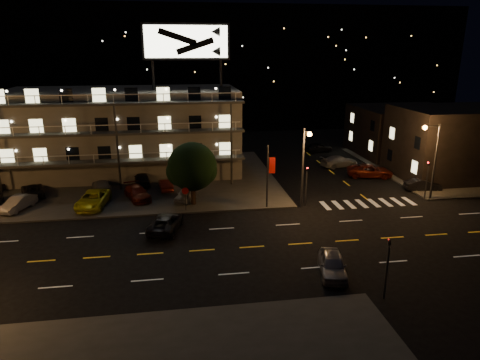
{
  "coord_description": "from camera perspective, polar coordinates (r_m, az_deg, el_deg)",
  "views": [
    {
      "loc": [
        -3.56,
        -30.64,
        15.17
      ],
      "look_at": [
        2.24,
        8.0,
        3.18
      ],
      "focal_mm": 32.0,
      "sensor_mm": 36.0,
      "label": 1
    }
  ],
  "objects": [
    {
      "name": "road_car_west",
      "position": [
        37.98,
        -9.9,
        -5.61
      ],
      "size": [
        3.47,
        5.43,
        1.4
      ],
      "primitive_type": "imported",
      "rotation": [
        0.0,
        0.0,
        2.9
      ],
      "color": "black",
      "rests_on": "ground"
    },
    {
      "name": "lot_car_3",
      "position": [
        45.86,
        -13.53,
        -1.65
      ],
      "size": [
        3.43,
        5.07,
        1.36
      ],
      "primitive_type": "imported",
      "rotation": [
        0.0,
        0.0,
        0.36
      ],
      "color": "#5F190D",
      "rests_on": "curb_nw"
    },
    {
      "name": "tree",
      "position": [
        42.47,
        -6.43,
        1.6
      ],
      "size": [
        5.05,
        4.86,
        6.36
      ],
      "color": "black",
      "rests_on": "curb_nw"
    },
    {
      "name": "signal_sw",
      "position": [
        28.41,
        19.08,
        -10.3
      ],
      "size": [
        0.2,
        0.27,
        4.6
      ],
      "color": "#2D2D30",
      "rests_on": "ground"
    },
    {
      "name": "lot_car_2",
      "position": [
        44.84,
        -19.02,
        -2.47
      ],
      "size": [
        3.14,
        5.67,
        1.5
      ],
      "primitive_type": "imported",
      "rotation": [
        0.0,
        0.0,
        -0.12
      ],
      "color": "yellow",
      "rests_on": "curb_nw"
    },
    {
      "name": "hill_backdrop",
      "position": [
        99.51,
        -10.24,
        14.72
      ],
      "size": [
        120.0,
        25.0,
        24.0
      ],
      "color": "black",
      "rests_on": "ground"
    },
    {
      "name": "side_car_3",
      "position": [
        66.82,
        10.4,
        4.31
      ],
      "size": [
        4.62,
        2.73,
        1.48
      ],
      "primitive_type": "imported",
      "rotation": [
        0.0,
        0.0,
        1.81
      ],
      "color": "black",
      "rests_on": "ground"
    },
    {
      "name": "side_bldg_front",
      "position": [
        58.48,
        26.76,
        4.47
      ],
      "size": [
        14.06,
        10.0,
        8.5
      ],
      "color": "black",
      "rests_on": "ground"
    },
    {
      "name": "side_car_1",
      "position": [
        55.17,
        16.93,
        1.17
      ],
      "size": [
        5.96,
        3.82,
        1.53
      ],
      "primitive_type": "imported",
      "rotation": [
        0.0,
        0.0,
        1.32
      ],
      "color": "#5F190D",
      "rests_on": "ground"
    },
    {
      "name": "lot_car_4",
      "position": [
        44.63,
        -7.19,
        -1.88
      ],
      "size": [
        2.89,
        4.03,
        1.27
      ],
      "primitive_type": "imported",
      "rotation": [
        0.0,
        0.0,
        -0.42
      ],
      "color": "gray",
      "rests_on": "curb_nw"
    },
    {
      "name": "streetlight_ne",
      "position": [
        47.76,
        24.31,
        3.19
      ],
      "size": [
        1.92,
        0.44,
        8.0
      ],
      "color": "#2D2D30",
      "rests_on": "ground"
    },
    {
      "name": "lot_car_9",
      "position": [
        48.22,
        -9.86,
        -0.58
      ],
      "size": [
        1.77,
        3.87,
        1.23
      ],
      "primitive_type": "imported",
      "rotation": [
        0.0,
        0.0,
        3.27
      ],
      "color": "#5F190D",
      "rests_on": "curb_nw"
    },
    {
      "name": "lot_car_6",
      "position": [
        50.59,
        -25.92,
        -1.23
      ],
      "size": [
        3.56,
        4.99,
        1.26
      ],
      "primitive_type": "imported",
      "rotation": [
        0.0,
        0.0,
        3.5
      ],
      "color": "black",
      "rests_on": "curb_nw"
    },
    {
      "name": "curb_ne",
      "position": [
        62.6,
        24.22,
        1.58
      ],
      "size": [
        16.0,
        24.0,
        0.15
      ],
      "primitive_type": "cube",
      "color": "#353533",
      "rests_on": "ground"
    },
    {
      "name": "lot_car_7",
      "position": [
        49.3,
        -17.97,
        -0.76
      ],
      "size": [
        2.86,
        4.72,
        1.28
      ],
      "primitive_type": "imported",
      "rotation": [
        0.0,
        0.0,
        3.4
      ],
      "color": "gray",
      "rests_on": "curb_nw"
    },
    {
      "name": "side_bldg_back",
      "position": [
        68.56,
        21.04,
        6.13
      ],
      "size": [
        14.06,
        12.0,
        7.0
      ],
      "color": "black",
      "rests_on": "ground"
    },
    {
      "name": "lot_car_8",
      "position": [
        50.38,
        -12.94,
        0.15
      ],
      "size": [
        2.2,
        4.5,
        1.48
      ],
      "primitive_type": "imported",
      "rotation": [
        0.0,
        0.0,
        3.25
      ],
      "color": "black",
      "rests_on": "curb_nw"
    },
    {
      "name": "banner_north",
      "position": [
        41.67,
        3.79,
        0.66
      ],
      "size": [
        0.83,
        0.16,
        6.4
      ],
      "color": "#2D2D30",
      "rests_on": "ground"
    },
    {
      "name": "signal_ne",
      "position": [
        48.41,
        23.71,
        0.5
      ],
      "size": [
        0.27,
        0.2,
        4.6
      ],
      "color": "#2D2D30",
      "rests_on": "ground"
    },
    {
      "name": "motel",
      "position": [
        55.76,
        -15.06,
        6.33
      ],
      "size": [
        28.0,
        13.8,
        18.1
      ],
      "color": "gray",
      "rests_on": "ground"
    },
    {
      "name": "signal_nw",
      "position": [
        42.99,
        8.85,
        -0.19
      ],
      "size": [
        0.2,
        0.27,
        4.6
      ],
      "color": "#2D2D30",
      "rests_on": "ground"
    },
    {
      "name": "ground",
      "position": [
        34.37,
        -1.73,
        -9.14
      ],
      "size": [
        140.0,
        140.0,
        0.0
      ],
      "primitive_type": "plane",
      "color": "black",
      "rests_on": "ground"
    },
    {
      "name": "streetlight_nc",
      "position": [
        41.69,
        8.57,
        2.69
      ],
      "size": [
        0.44,
        1.92,
        8.0
      ],
      "color": "#2D2D30",
      "rests_on": "ground"
    },
    {
      "name": "side_car_0",
      "position": [
        51.89,
        23.18,
        -0.6
      ],
      "size": [
        4.12,
        1.93,
        1.31
      ],
      "primitive_type": "imported",
      "rotation": [
        0.0,
        0.0,
        1.43
      ],
      "color": "black",
      "rests_on": "ground"
    },
    {
      "name": "stop_sign",
      "position": [
        41.46,
        -7.3,
        -2.03
      ],
      "size": [
        0.91,
        0.11,
        2.61
      ],
      "color": "#2D2D30",
      "rests_on": "ground"
    },
    {
      "name": "side_car_2",
      "position": [
        58.9,
        13.11,
        2.43
      ],
      "size": [
        5.47,
        3.16,
        1.49
      ],
      "primitive_type": "imported",
      "rotation": [
        0.0,
        0.0,
        1.79
      ],
      "color": "gray",
      "rests_on": "ground"
    },
    {
      "name": "lot_car_1",
      "position": [
        46.9,
        -27.49,
        -2.76
      ],
      "size": [
        2.8,
        4.3,
        1.34
      ],
      "primitive_type": "imported",
      "rotation": [
        0.0,
        0.0,
        -0.37
      ],
      "color": "gray",
      "rests_on": "curb_nw"
    },
    {
      "name": "road_car_east",
      "position": [
        31.17,
        12.22,
        -10.95
      ],
      "size": [
        2.68,
        4.62,
        1.48
      ],
      "primitive_type": "imported",
      "rotation": [
        0.0,
        0.0,
        -0.23
      ],
      "color": "gray",
      "rests_on": "ground"
    },
    {
      "name": "curb_nw",
      "position": [
        53.86,
        -19.34,
        -0.21
      ],
      "size": [
        44.0,
        24.0,
        0.15
      ],
      "primitive_type": "cube",
      "color": "#353533",
      "rests_on": "ground"
    }
  ]
}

